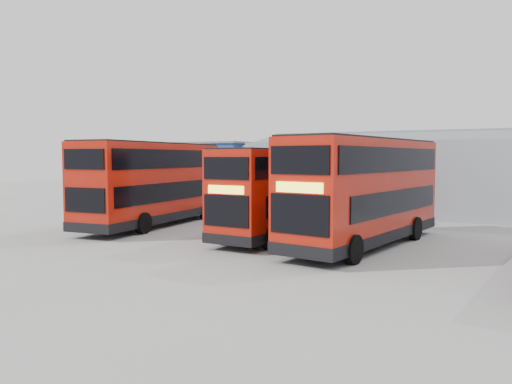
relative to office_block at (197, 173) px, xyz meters
The scene contains 7 objects.
ground_plane 22.94m from the office_block, 52.11° to the right, with size 120.00×120.00×0.00m, color gray.
office_block is the anchor object (origin of this frame).
maintenance_shed 22.09m from the office_block, ahead, with size 30.50×12.00×5.89m.
double_decker_left 14.77m from the office_block, 65.29° to the right, with size 3.71×11.47×4.77m.
double_decker_centre 19.73m from the office_block, 43.03° to the right, with size 3.08×10.36×4.33m.
double_decker_right 23.50m from the office_block, 37.19° to the right, with size 4.40×11.51×4.76m.
panel_van 6.73m from the office_block, 122.30° to the right, with size 3.05×4.80×1.96m.
Camera 1 is at (10.62, -17.93, 3.93)m, focal length 35.00 mm.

